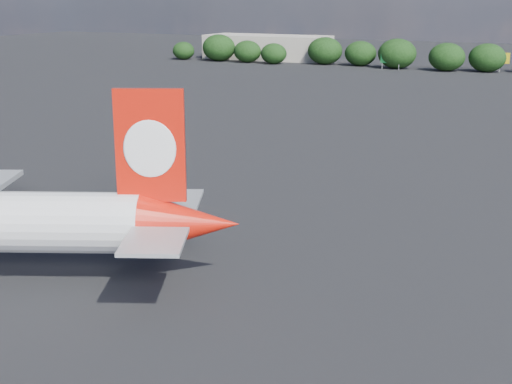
% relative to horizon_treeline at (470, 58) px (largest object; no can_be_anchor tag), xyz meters
% --- Properties ---
extents(ground, '(500.00, 500.00, 0.00)m').
position_rel_horizon_treeline_xyz_m(ground, '(-3.79, -120.52, -3.83)').
color(ground, black).
rests_on(ground, ground).
extents(terminal_building, '(42.00, 16.00, 8.00)m').
position_rel_horizon_treeline_xyz_m(terminal_building, '(-68.79, 11.48, 0.17)').
color(terminal_building, '#A1978B').
rests_on(terminal_building, ground).
extents(highway_sign, '(6.00, 0.30, 4.50)m').
position_rel_horizon_treeline_xyz_m(highway_sign, '(-21.79, -4.52, -0.70)').
color(highway_sign, '#156D2C').
rests_on(highway_sign, ground).
extents(billboard_yellow, '(5.00, 0.30, 5.50)m').
position_rel_horizon_treeline_xyz_m(billboard_yellow, '(8.21, 1.48, 0.04)').
color(billboard_yellow, gold).
rests_on(billboard_yellow, ground).
extents(horizon_treeline, '(205.45, 13.98, 8.82)m').
position_rel_horizon_treeline_xyz_m(horizon_treeline, '(0.00, 0.00, 0.00)').
color(horizon_treeline, black).
rests_on(horizon_treeline, ground).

